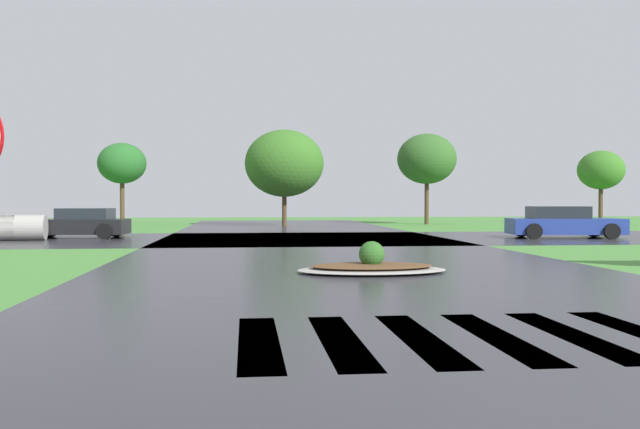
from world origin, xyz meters
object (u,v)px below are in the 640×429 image
(car_dark_suv, at_px, (563,223))
(car_silver_hatch, at_px, (79,224))
(median_island, at_px, (372,267))
(drainage_pipe_stack, at_px, (7,228))

(car_dark_suv, relative_size, car_silver_hatch, 1.13)
(median_island, height_order, drainage_pipe_stack, drainage_pipe_stack)
(car_dark_suv, distance_m, drainage_pipe_stack, 22.27)
(drainage_pipe_stack, bearing_deg, car_dark_suv, -1.81)
(median_island, bearing_deg, drainage_pipe_stack, 131.80)
(median_island, bearing_deg, car_dark_suv, 50.60)
(car_silver_hatch, bearing_deg, car_dark_suv, 178.24)
(median_island, height_order, car_silver_hatch, car_silver_hatch)
(car_dark_suv, bearing_deg, median_island, -122.32)
(car_dark_suv, height_order, car_silver_hatch, car_dark_suv)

